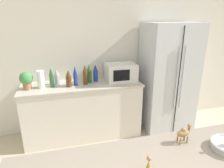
% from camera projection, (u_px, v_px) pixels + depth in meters
% --- Properties ---
extents(wall_back, '(8.00, 0.06, 2.55)m').
position_uv_depth(wall_back, '(94.00, 56.00, 3.39)').
color(wall_back, silver).
rests_on(wall_back, ground_plane).
extents(back_counter, '(1.86, 0.63, 0.91)m').
position_uv_depth(back_counter, '(83.00, 110.00, 3.29)').
color(back_counter, silver).
rests_on(back_counter, ground_plane).
extents(refrigerator, '(0.85, 0.69, 1.83)m').
position_uv_depth(refrigerator, '(168.00, 78.00, 3.44)').
color(refrigerator, silver).
rests_on(refrigerator, ground_plane).
extents(potted_plant, '(0.19, 0.19, 0.26)m').
position_uv_depth(potted_plant, '(26.00, 80.00, 2.86)').
color(potted_plant, '#9E6B47').
rests_on(potted_plant, back_counter).
extents(paper_towel_roll, '(0.10, 0.10, 0.26)m').
position_uv_depth(paper_towel_roll, '(41.00, 79.00, 2.92)').
color(paper_towel_roll, white).
rests_on(paper_towel_roll, back_counter).
extents(microwave, '(0.48, 0.37, 0.28)m').
position_uv_depth(microwave, '(121.00, 72.00, 3.27)').
color(microwave, white).
rests_on(microwave, back_counter).
extents(back_bottle_0, '(0.06, 0.06, 0.31)m').
position_uv_depth(back_bottle_0, '(75.00, 76.00, 3.03)').
color(back_bottle_0, navy).
rests_on(back_bottle_0, back_counter).
extents(back_bottle_1, '(0.08, 0.08, 0.27)m').
position_uv_depth(back_bottle_1, '(69.00, 79.00, 2.98)').
color(back_bottle_1, brown).
rests_on(back_bottle_1, back_counter).
extents(back_bottle_2, '(0.06, 0.06, 0.30)m').
position_uv_depth(back_bottle_2, '(51.00, 78.00, 2.96)').
color(back_bottle_2, '#2D6033').
rests_on(back_bottle_2, back_counter).
extents(back_bottle_3, '(0.08, 0.08, 0.31)m').
position_uv_depth(back_bottle_3, '(89.00, 74.00, 3.17)').
color(back_bottle_3, '#2D6033').
rests_on(back_bottle_3, back_counter).
extents(back_bottle_4, '(0.08, 0.08, 0.29)m').
position_uv_depth(back_bottle_4, '(96.00, 73.00, 3.23)').
color(back_bottle_4, navy).
rests_on(back_bottle_4, back_counter).
extents(back_bottle_5, '(0.08, 0.08, 0.25)m').
position_uv_depth(back_bottle_5, '(57.00, 77.00, 3.08)').
color(back_bottle_5, '#B2B7BC').
rests_on(back_bottle_5, back_counter).
extents(back_bottle_6, '(0.07, 0.07, 0.32)m').
position_uv_depth(back_bottle_6, '(85.00, 75.00, 3.08)').
color(back_bottle_6, brown).
rests_on(back_bottle_6, back_counter).
extents(camel_figurine, '(0.13, 0.07, 0.16)m').
position_uv_depth(camel_figurine, '(184.00, 133.00, 1.55)').
color(camel_figurine, olive).
rests_on(camel_figurine, bar_counter).
extents(wise_man_figurine_blue, '(0.05, 0.05, 0.12)m').
position_uv_depth(wise_man_figurine_blue, '(149.00, 165.00, 1.26)').
color(wise_man_figurine_blue, '#B28933').
rests_on(wise_man_figurine_blue, bar_counter).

